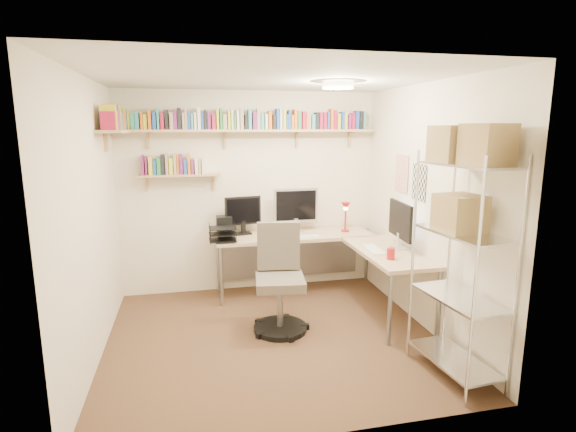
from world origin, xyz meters
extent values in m
plane|color=#3F2B1B|center=(0.00, 0.00, 0.00)|extent=(3.20, 3.20, 0.00)
cube|color=beige|center=(0.00, 1.50, 1.25)|extent=(3.20, 0.04, 2.50)
cube|color=beige|center=(-1.60, 0.00, 1.25)|extent=(0.04, 3.00, 2.50)
cube|color=beige|center=(1.60, 0.00, 1.25)|extent=(0.04, 3.00, 2.50)
cube|color=beige|center=(0.00, -1.50, 1.25)|extent=(3.20, 0.04, 2.50)
cube|color=silver|center=(0.00, 0.00, 2.50)|extent=(3.20, 3.00, 0.04)
cube|color=white|center=(1.59, 0.55, 1.55)|extent=(0.01, 0.30, 0.42)
cube|color=silver|center=(1.59, 0.15, 1.50)|extent=(0.01, 0.28, 0.38)
cylinder|color=#FFEAC6|center=(0.70, 0.20, 2.46)|extent=(0.30, 0.30, 0.06)
cube|color=tan|center=(0.00, 1.38, 2.02)|extent=(3.05, 0.25, 0.03)
cube|color=tan|center=(-1.48, 0.95, 2.02)|extent=(0.25, 1.00, 0.03)
cube|color=tan|center=(-0.85, 1.40, 1.50)|extent=(0.95, 0.20, 0.02)
cube|color=tan|center=(-1.20, 1.44, 1.95)|extent=(0.03, 0.20, 0.20)
cube|color=tan|center=(-0.30, 1.44, 1.95)|extent=(0.03, 0.20, 0.20)
cube|color=tan|center=(0.60, 1.44, 1.95)|extent=(0.03, 0.20, 0.20)
cube|color=tan|center=(1.30, 1.44, 1.95)|extent=(0.03, 0.20, 0.20)
cube|color=#2A7E40|center=(-1.47, 1.38, 2.12)|extent=(0.03, 0.14, 0.18)
cube|color=gray|center=(-1.43, 1.38, 2.15)|extent=(0.04, 0.14, 0.23)
cube|color=gold|center=(-1.38, 1.38, 2.13)|extent=(0.03, 0.12, 0.19)
cube|color=teal|center=(-1.34, 1.38, 2.13)|extent=(0.04, 0.14, 0.18)
cube|color=teal|center=(-1.30, 1.38, 2.13)|extent=(0.04, 0.13, 0.19)
cube|color=orange|center=(-1.24, 1.38, 2.13)|extent=(0.03, 0.15, 0.19)
cube|color=gold|center=(-1.21, 1.38, 2.12)|extent=(0.04, 0.12, 0.17)
cube|color=orange|center=(-1.16, 1.38, 2.14)|extent=(0.03, 0.15, 0.21)
cube|color=#2149AD|center=(-1.11, 1.38, 2.13)|extent=(0.04, 0.12, 0.19)
cube|color=teal|center=(-1.06, 1.38, 2.16)|extent=(0.02, 0.13, 0.24)
cube|color=#A81639|center=(-1.02, 1.38, 2.13)|extent=(0.04, 0.12, 0.19)
cube|color=black|center=(-0.97, 1.38, 2.15)|extent=(0.04, 0.11, 0.22)
cube|color=gray|center=(-0.92, 1.38, 2.13)|extent=(0.04, 0.14, 0.19)
cube|color=#782061|center=(-0.87, 1.38, 2.14)|extent=(0.03, 0.14, 0.22)
cube|color=black|center=(-0.83, 1.38, 2.16)|extent=(0.04, 0.15, 0.24)
cube|color=gray|center=(-0.78, 1.38, 2.13)|extent=(0.03, 0.13, 0.19)
cube|color=gray|center=(-0.75, 1.38, 2.16)|extent=(0.02, 0.11, 0.24)
cube|color=#2149AD|center=(-0.72, 1.38, 2.13)|extent=(0.03, 0.12, 0.19)
cube|color=teal|center=(-0.68, 1.38, 2.13)|extent=(0.02, 0.13, 0.18)
cube|color=silver|center=(-0.65, 1.38, 2.13)|extent=(0.03, 0.13, 0.19)
cube|color=silver|center=(-0.60, 1.38, 2.16)|extent=(0.04, 0.15, 0.25)
cube|color=#2149AD|center=(-0.57, 1.38, 2.14)|extent=(0.02, 0.14, 0.21)
cube|color=black|center=(-0.53, 1.38, 2.15)|extent=(0.03, 0.12, 0.22)
cube|color=#782061|center=(-0.49, 1.38, 2.14)|extent=(0.04, 0.11, 0.21)
cube|color=#A81639|center=(-0.44, 1.38, 2.12)|extent=(0.04, 0.15, 0.17)
cube|color=gold|center=(-0.39, 1.38, 2.15)|extent=(0.03, 0.13, 0.24)
cube|color=#2A7E40|center=(-0.35, 1.38, 2.16)|extent=(0.03, 0.14, 0.24)
cube|color=gray|center=(-0.31, 1.38, 2.12)|extent=(0.04, 0.14, 0.18)
cube|color=gold|center=(-0.25, 1.38, 2.14)|extent=(0.03, 0.12, 0.22)
cube|color=silver|center=(-0.22, 1.38, 2.15)|extent=(0.02, 0.12, 0.23)
cube|color=#2A7E40|center=(-0.19, 1.38, 2.12)|extent=(0.02, 0.15, 0.18)
cube|color=silver|center=(-0.15, 1.38, 2.14)|extent=(0.03, 0.14, 0.22)
cube|color=gray|center=(-0.10, 1.38, 2.16)|extent=(0.04, 0.12, 0.24)
cube|color=black|center=(-0.05, 1.38, 2.12)|extent=(0.03, 0.14, 0.18)
cube|color=teal|center=(-0.01, 1.38, 2.15)|extent=(0.04, 0.11, 0.24)
cube|color=#782061|center=(0.05, 1.38, 2.14)|extent=(0.04, 0.14, 0.20)
cube|color=gray|center=(0.10, 1.38, 2.16)|extent=(0.04, 0.11, 0.24)
cube|color=teal|center=(0.14, 1.38, 2.13)|extent=(0.04, 0.11, 0.19)
cube|color=silver|center=(0.19, 1.38, 2.12)|extent=(0.03, 0.14, 0.18)
cube|color=orange|center=(0.24, 1.38, 2.14)|extent=(0.04, 0.11, 0.22)
cube|color=black|center=(0.29, 1.38, 2.12)|extent=(0.03, 0.14, 0.17)
cube|color=#2149AD|center=(0.33, 1.38, 2.16)|extent=(0.04, 0.13, 0.24)
cube|color=silver|center=(0.37, 1.38, 2.16)|extent=(0.03, 0.13, 0.24)
cube|color=gold|center=(0.41, 1.38, 2.16)|extent=(0.03, 0.12, 0.24)
cube|color=#2149AD|center=(0.45, 1.38, 2.12)|extent=(0.02, 0.14, 0.18)
cube|color=#2149AD|center=(0.48, 1.38, 2.15)|extent=(0.02, 0.12, 0.23)
cube|color=orange|center=(0.51, 1.38, 2.12)|extent=(0.03, 0.15, 0.17)
cube|color=orange|center=(0.55, 1.38, 2.16)|extent=(0.04, 0.14, 0.24)
cube|color=#2A7E40|center=(0.60, 1.38, 2.15)|extent=(0.04, 0.13, 0.22)
cube|color=#A81639|center=(0.65, 1.38, 2.14)|extent=(0.04, 0.14, 0.21)
cube|color=orange|center=(0.70, 1.38, 2.13)|extent=(0.03, 0.13, 0.19)
cube|color=gray|center=(0.73, 1.38, 2.13)|extent=(0.03, 0.11, 0.20)
cube|color=teal|center=(0.78, 1.38, 2.13)|extent=(0.04, 0.11, 0.18)
cube|color=black|center=(0.83, 1.38, 2.14)|extent=(0.04, 0.11, 0.21)
cube|color=#A81639|center=(0.87, 1.38, 2.14)|extent=(0.04, 0.15, 0.21)
cube|color=#A81639|center=(0.93, 1.38, 2.14)|extent=(0.04, 0.12, 0.20)
cube|color=#2149AD|center=(0.97, 1.38, 2.14)|extent=(0.03, 0.14, 0.21)
cube|color=orange|center=(1.01, 1.38, 2.16)|extent=(0.04, 0.12, 0.25)
cube|color=#A81639|center=(1.05, 1.38, 2.15)|extent=(0.04, 0.14, 0.23)
cube|color=gold|center=(1.11, 1.38, 2.13)|extent=(0.04, 0.12, 0.19)
cube|color=#2149AD|center=(1.15, 1.38, 2.14)|extent=(0.03, 0.14, 0.21)
cube|color=gold|center=(1.19, 1.38, 2.14)|extent=(0.04, 0.11, 0.20)
cube|color=#782061|center=(1.24, 1.38, 2.13)|extent=(0.04, 0.14, 0.18)
cube|color=#A81639|center=(1.29, 1.38, 2.14)|extent=(0.04, 0.11, 0.20)
cube|color=#2149AD|center=(1.34, 1.38, 2.15)|extent=(0.04, 0.14, 0.23)
cube|color=black|center=(1.39, 1.38, 2.15)|extent=(0.04, 0.13, 0.22)
cube|color=teal|center=(1.44, 1.38, 2.14)|extent=(0.02, 0.12, 0.22)
cube|color=#A81639|center=(-1.48, 0.52, 2.12)|extent=(0.13, 0.03, 0.17)
cube|color=gold|center=(-1.48, 0.56, 2.15)|extent=(0.15, 0.04, 0.24)
cube|color=orange|center=(-1.48, 0.60, 2.16)|extent=(0.13, 0.04, 0.24)
cube|color=gold|center=(-1.48, 0.64, 2.14)|extent=(0.13, 0.03, 0.22)
cube|color=gray|center=(-1.48, 0.67, 2.13)|extent=(0.14, 0.02, 0.20)
cube|color=teal|center=(-1.48, 0.71, 2.15)|extent=(0.12, 0.03, 0.24)
cube|color=#A81639|center=(-1.48, 0.75, 2.16)|extent=(0.13, 0.03, 0.24)
cube|color=#2149AD|center=(-1.48, 0.79, 2.16)|extent=(0.12, 0.04, 0.25)
cube|color=gray|center=(-1.48, 0.83, 2.13)|extent=(0.15, 0.02, 0.20)
cube|color=teal|center=(-1.48, 0.88, 2.12)|extent=(0.13, 0.04, 0.17)
cube|color=gold|center=(-1.48, 0.92, 2.15)|extent=(0.14, 0.03, 0.23)
cube|color=silver|center=(-1.48, 0.96, 2.16)|extent=(0.11, 0.04, 0.25)
cube|color=#2149AD|center=(-1.48, 1.00, 2.14)|extent=(0.12, 0.04, 0.20)
cube|color=gray|center=(-1.48, 1.04, 2.13)|extent=(0.13, 0.02, 0.19)
cube|color=#2A7E40|center=(-1.48, 1.08, 2.14)|extent=(0.12, 0.04, 0.21)
cube|color=#A81639|center=(-1.48, 1.13, 2.13)|extent=(0.12, 0.04, 0.19)
cube|color=silver|center=(-1.48, 1.18, 2.12)|extent=(0.12, 0.02, 0.18)
cube|color=orange|center=(-1.48, 1.22, 2.14)|extent=(0.14, 0.03, 0.20)
cube|color=gold|center=(-1.48, 1.26, 2.15)|extent=(0.14, 0.04, 0.24)
cube|color=#2149AD|center=(-1.48, 1.31, 2.15)|extent=(0.15, 0.04, 0.23)
cube|color=teal|center=(-1.48, 1.35, 2.14)|extent=(0.12, 0.03, 0.22)
cube|color=#782061|center=(-1.27, 1.40, 1.63)|extent=(0.03, 0.12, 0.23)
cube|color=#782061|center=(-1.23, 1.40, 1.62)|extent=(0.02, 0.12, 0.22)
cube|color=gold|center=(-1.18, 1.40, 1.62)|extent=(0.04, 0.15, 0.21)
cube|color=#2149AD|center=(-1.13, 1.40, 1.60)|extent=(0.03, 0.14, 0.18)
cube|color=#2A7E40|center=(-1.09, 1.40, 1.61)|extent=(0.04, 0.13, 0.20)
cube|color=black|center=(-1.04, 1.40, 1.63)|extent=(0.04, 0.12, 0.23)
cube|color=gray|center=(-0.99, 1.40, 1.64)|extent=(0.03, 0.14, 0.25)
cube|color=gold|center=(-0.95, 1.40, 1.61)|extent=(0.04, 0.14, 0.19)
cube|color=gray|center=(-0.90, 1.40, 1.63)|extent=(0.03, 0.14, 0.24)
cube|color=orange|center=(-0.87, 1.40, 1.63)|extent=(0.02, 0.12, 0.23)
cube|color=#782061|center=(-0.83, 1.40, 1.63)|extent=(0.03, 0.15, 0.23)
cube|color=#2149AD|center=(-0.79, 1.40, 1.60)|extent=(0.04, 0.14, 0.18)
cube|color=orange|center=(-0.74, 1.40, 1.64)|extent=(0.03, 0.12, 0.25)
cube|color=#782061|center=(-0.70, 1.40, 1.60)|extent=(0.03, 0.13, 0.18)
cube|color=silver|center=(-0.66, 1.40, 1.61)|extent=(0.04, 0.15, 0.19)
cube|color=gray|center=(-0.62, 1.40, 1.60)|extent=(0.03, 0.14, 0.18)
cube|color=silver|center=(-0.57, 1.40, 1.60)|extent=(0.03, 0.15, 0.18)
cube|color=#D7B28C|center=(0.50, 1.18, 0.74)|extent=(1.95, 0.62, 0.04)
cube|color=#D7B28C|center=(1.32, 0.23, 0.74)|extent=(0.62, 1.33, 0.04)
cylinder|color=gray|center=(-0.43, 0.92, 0.36)|extent=(0.04, 0.04, 0.72)
cylinder|color=gray|center=(-0.43, 1.44, 0.36)|extent=(0.04, 0.04, 0.72)
cylinder|color=gray|center=(1.58, 1.44, 0.36)|extent=(0.04, 0.04, 0.72)
cylinder|color=gray|center=(1.06, -0.39, 0.36)|extent=(0.04, 0.04, 0.72)
cylinder|color=gray|center=(1.58, -0.39, 0.36)|extent=(0.04, 0.04, 0.72)
cube|color=gray|center=(0.50, 1.45, 0.41)|extent=(1.85, 0.02, 0.56)
cube|color=silver|center=(0.55, 1.30, 1.10)|extent=(0.56, 0.03, 0.43)
cube|color=black|center=(0.55, 1.28, 1.10)|extent=(0.51, 0.00, 0.37)
cube|color=black|center=(-0.12, 1.30, 1.06)|extent=(0.45, 0.03, 0.35)
cube|color=black|center=(1.46, 0.28, 1.08)|extent=(0.03, 0.59, 0.39)
cube|color=silver|center=(1.44, 0.28, 1.08)|extent=(0.00, 0.54, 0.33)
cube|color=white|center=(0.55, 1.00, 0.77)|extent=(0.43, 0.13, 0.02)
cube|color=white|center=(1.17, 0.28, 0.77)|extent=(0.13, 0.41, 0.02)
cylinder|color=red|center=(1.17, 1.18, 0.77)|extent=(0.10, 0.10, 0.02)
cylinder|color=red|center=(1.17, 1.18, 0.92)|extent=(0.02, 0.02, 0.29)
cone|color=red|center=(1.17, 1.18, 1.09)|extent=(0.12, 0.12, 0.09)
sphere|color=#FFBF72|center=(1.17, 1.18, 1.06)|extent=(0.06, 0.06, 0.06)
cube|color=black|center=(-0.35, 1.26, 0.88)|extent=(0.18, 0.18, 0.25)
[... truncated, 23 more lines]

